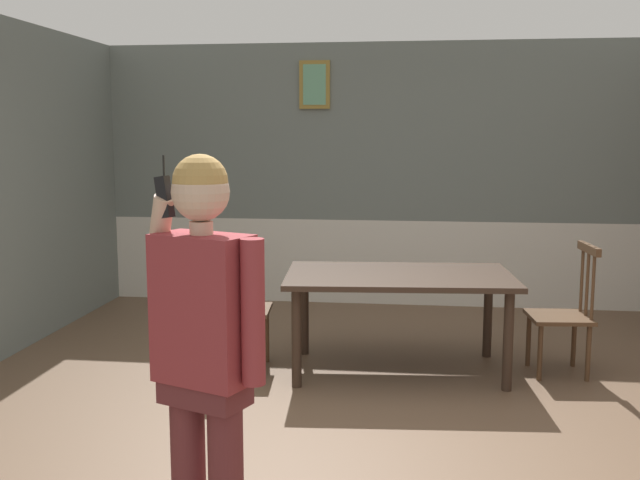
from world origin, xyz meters
The scene contains 6 objects.
ground_plane centered at (0.00, 0.00, 0.00)m, with size 7.55×7.55×0.00m, color brown.
room_back_partition centered at (0.00, 3.43, 1.30)m, with size 5.88×0.17×2.70m.
dining_table centered at (0.24, 1.16, 0.66)m, with size 1.75×1.13×0.75m.
chair_near_window centered at (-0.99, 1.06, 0.47)m, with size 0.47×0.47×0.96m.
chair_by_doorway centered at (1.46, 1.25, 0.46)m, with size 0.47×0.47×0.98m.
person_figure centered at (-0.46, -1.59, 0.98)m, with size 0.51×0.33×1.71m.
Camera 1 is at (0.33, -4.30, 1.78)m, focal length 41.67 mm.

